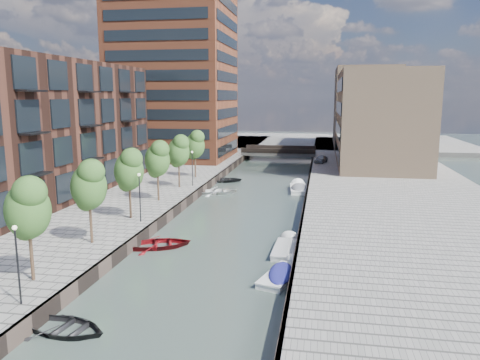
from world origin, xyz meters
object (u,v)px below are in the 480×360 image
(tree_3, at_px, (129,169))
(motorboat_4, at_px, (298,188))
(tree_6, at_px, (195,144))
(motorboat_2, at_px, (287,248))
(tree_5, at_px, (179,150))
(tree_1, at_px, (28,207))
(sloop_4, at_px, (225,182))
(tree_2, at_px, (89,184))
(bridge, at_px, (279,152))
(sloop_2, at_px, (160,247))
(car, at_px, (321,159))
(sloop_1, at_px, (66,332))
(motorboat_3, at_px, (283,274))
(sloop_3, at_px, (218,194))
(tree_4, at_px, (157,158))

(tree_3, xyz_separation_m, motorboat_4, (13.42, 19.51, -5.08))
(tree_6, relative_size, motorboat_2, 1.21)
(tree_6, bearing_deg, tree_5, -90.00)
(tree_1, relative_size, sloop_4, 1.27)
(tree_2, xyz_separation_m, tree_3, (0.00, 7.00, 0.00))
(tree_1, height_order, sloop_4, tree_1)
(bridge, relative_size, motorboat_4, 2.23)
(sloop_2, distance_m, car, 43.02)
(tree_1, xyz_separation_m, car, (16.00, 51.03, -3.72))
(sloop_2, bearing_deg, car, -39.22)
(sloop_1, distance_m, motorboat_3, 13.33)
(bridge, bearing_deg, motorboat_4, -79.86)
(sloop_3, xyz_separation_m, car, (11.90, 21.14, 1.59))
(tree_3, distance_m, tree_5, 14.00)
(motorboat_3, bearing_deg, sloop_2, 156.20)
(tree_2, xyz_separation_m, tree_4, (0.00, 14.00, 0.00))
(tree_2, bearing_deg, sloop_4, 83.76)
(tree_2, height_order, sloop_3, tree_2)
(sloop_1, bearing_deg, tree_2, 29.94)
(sloop_1, bearing_deg, motorboat_2, -24.95)
(sloop_1, bearing_deg, sloop_4, 9.99)
(motorboat_3, bearing_deg, car, 87.38)
(tree_2, bearing_deg, motorboat_2, 15.58)
(tree_3, bearing_deg, tree_1, -90.00)
(motorboat_3, bearing_deg, motorboat_4, 91.02)
(tree_5, height_order, sloop_2, tree_5)
(tree_1, bearing_deg, motorboat_2, 38.28)
(tree_2, height_order, tree_6, same)
(car, bearing_deg, sloop_3, -102.41)
(bridge, relative_size, tree_1, 2.18)
(tree_3, height_order, motorboat_4, tree_3)
(tree_1, distance_m, tree_4, 21.00)
(sloop_4, height_order, motorboat_3, motorboat_3)
(tree_1, height_order, sloop_1, tree_1)
(tree_6, bearing_deg, tree_4, -90.00)
(tree_1, height_order, car, tree_1)
(tree_4, bearing_deg, sloop_4, 78.61)
(tree_5, relative_size, car, 1.71)
(sloop_2, relative_size, motorboat_4, 0.82)
(motorboat_4, bearing_deg, sloop_3, -158.74)
(tree_1, bearing_deg, tree_4, 90.00)
(sloop_1, relative_size, sloop_2, 0.89)
(sloop_3, bearing_deg, motorboat_4, -88.88)
(tree_2, height_order, sloop_1, tree_2)
(sloop_4, xyz_separation_m, motorboat_3, (10.56, -32.24, 0.19))
(motorboat_2, bearing_deg, bridge, 95.93)
(sloop_2, bearing_deg, motorboat_2, -106.55)
(tree_3, bearing_deg, tree_4, 90.00)
(bridge, relative_size, tree_5, 2.18)
(tree_3, relative_size, tree_4, 1.00)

